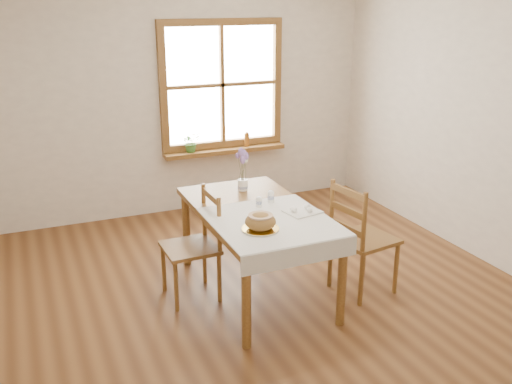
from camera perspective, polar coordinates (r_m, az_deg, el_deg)
ground at (r=4.75m, az=1.45°, el=-11.41°), size 5.00×5.00×0.00m
room_walls at (r=4.16m, az=1.64°, el=9.32°), size 4.60×5.10×2.65m
window at (r=6.65m, az=-3.44°, el=10.66°), size 1.46×0.08×1.46m
window_sill at (r=6.74m, az=-3.11°, el=4.18°), size 1.46×0.20×0.05m
dining_table at (r=4.71m, az=0.00°, el=-2.71°), size 0.90×1.60×0.75m
table_linen at (r=4.42m, az=1.55°, el=-2.95°), size 0.91×0.99×0.01m
chair_left at (r=4.74m, az=-6.63°, el=-5.40°), size 0.46×0.44×0.92m
chair_right at (r=4.89m, az=10.81°, el=-4.44°), size 0.55×0.53×0.98m
bread_plate at (r=4.24m, az=0.45°, el=-3.73°), size 0.34×0.34×0.01m
bread_loaf at (r=4.21m, az=0.45°, el=-2.83°), size 0.23×0.23×0.13m
egg_napkin at (r=4.60m, az=4.68°, el=-1.95°), size 0.30×0.27×0.01m
eggs at (r=4.59m, az=4.69°, el=-1.62°), size 0.23×0.22×0.04m
salt_shaker at (r=4.69m, az=0.29°, el=-0.96°), size 0.06×0.06×0.09m
pepper_shaker at (r=4.80m, az=1.49°, el=-0.42°), size 0.07×0.07×0.11m
flower_vase at (r=5.10m, az=-1.33°, el=0.62°), size 0.09×0.09×0.10m
lavender_bouquet at (r=5.04m, az=-1.35°, el=2.77°), size 0.16×0.16×0.30m
potted_plant at (r=6.58m, az=-6.51°, el=4.75°), size 0.24×0.26×0.18m
amber_bottle at (r=6.81m, az=-0.93°, el=5.32°), size 0.06×0.06×0.17m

